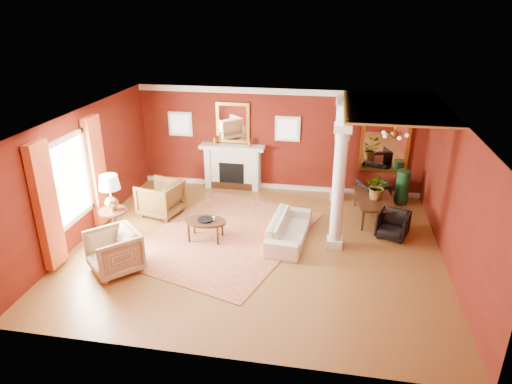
% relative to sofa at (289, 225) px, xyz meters
% --- Properties ---
extents(ground, '(8.00, 8.00, 0.00)m').
position_rel_sofa_xyz_m(ground, '(-0.67, -0.41, -0.38)').
color(ground, brown).
rests_on(ground, ground).
extents(room_shell, '(8.04, 7.04, 2.92)m').
position_rel_sofa_xyz_m(room_shell, '(-0.67, -0.41, 1.64)').
color(room_shell, '#60160D').
rests_on(room_shell, ground).
extents(fireplace, '(1.85, 0.42, 1.29)m').
position_rel_sofa_xyz_m(fireplace, '(-1.97, 2.91, 0.27)').
color(fireplace, white).
rests_on(fireplace, ground).
extents(overmantel_mirror, '(0.95, 0.07, 1.15)m').
position_rel_sofa_xyz_m(overmantel_mirror, '(-1.97, 3.05, 1.52)').
color(overmantel_mirror, gold).
rests_on(overmantel_mirror, fireplace).
extents(flank_window_left, '(0.70, 0.07, 0.70)m').
position_rel_sofa_xyz_m(flank_window_left, '(-3.52, 3.06, 1.42)').
color(flank_window_left, white).
rests_on(flank_window_left, room_shell).
extents(flank_window_right, '(0.70, 0.07, 0.70)m').
position_rel_sofa_xyz_m(flank_window_right, '(-0.42, 3.06, 1.42)').
color(flank_window_right, white).
rests_on(flank_window_right, room_shell).
extents(left_window, '(0.21, 2.55, 2.60)m').
position_rel_sofa_xyz_m(left_window, '(-4.56, -1.01, 1.04)').
color(left_window, white).
rests_on(left_window, room_shell).
extents(column_front, '(0.36, 0.36, 2.80)m').
position_rel_sofa_xyz_m(column_front, '(1.03, -0.11, 1.05)').
color(column_front, white).
rests_on(column_front, ground).
extents(column_back, '(0.36, 0.36, 2.80)m').
position_rel_sofa_xyz_m(column_back, '(1.03, 2.59, 1.05)').
color(column_back, white).
rests_on(column_back, ground).
extents(header_beam, '(0.30, 3.20, 0.32)m').
position_rel_sofa_xyz_m(header_beam, '(1.03, 1.49, 2.24)').
color(header_beam, white).
rests_on(header_beam, column_front).
extents(amber_ceiling, '(2.30, 3.40, 0.04)m').
position_rel_sofa_xyz_m(amber_ceiling, '(2.18, 1.34, 2.49)').
color(amber_ceiling, gold).
rests_on(amber_ceiling, room_shell).
extents(dining_mirror, '(1.30, 0.07, 1.70)m').
position_rel_sofa_xyz_m(dining_mirror, '(2.23, 3.05, 1.17)').
color(dining_mirror, gold).
rests_on(dining_mirror, room_shell).
extents(chandelier, '(0.60, 0.62, 0.75)m').
position_rel_sofa_xyz_m(chandelier, '(2.23, 1.39, 1.87)').
color(chandelier, '#B68C39').
rests_on(chandelier, room_shell).
extents(crown_trim, '(8.00, 0.08, 0.16)m').
position_rel_sofa_xyz_m(crown_trim, '(-0.67, 3.05, 2.44)').
color(crown_trim, white).
rests_on(crown_trim, room_shell).
extents(base_trim, '(8.00, 0.08, 0.12)m').
position_rel_sofa_xyz_m(base_trim, '(-0.67, 3.05, -0.32)').
color(base_trim, white).
rests_on(base_trim, ground).
extents(rug, '(4.38, 5.08, 0.02)m').
position_rel_sofa_xyz_m(rug, '(-1.47, -0.06, -0.37)').
color(rug, maroon).
rests_on(rug, ground).
extents(sofa, '(0.73, 1.99, 0.76)m').
position_rel_sofa_xyz_m(sofa, '(0.00, 0.00, 0.00)').
color(sofa, beige).
rests_on(sofa, ground).
extents(armchair_leopard, '(1.08, 1.12, 0.97)m').
position_rel_sofa_xyz_m(armchair_leopard, '(-3.38, 0.81, 0.11)').
color(armchair_leopard, black).
rests_on(armchair_leopard, ground).
extents(armchair_stripe, '(1.27, 1.27, 0.95)m').
position_rel_sofa_xyz_m(armchair_stripe, '(-3.33, -1.88, 0.10)').
color(armchair_stripe, tan).
rests_on(armchair_stripe, ground).
extents(coffee_table, '(0.96, 0.96, 0.49)m').
position_rel_sofa_xyz_m(coffee_table, '(-1.88, -0.29, 0.06)').
color(coffee_table, '#31190D').
rests_on(coffee_table, ground).
extents(coffee_book, '(0.15, 0.05, 0.21)m').
position_rel_sofa_xyz_m(coffee_book, '(-1.84, -0.22, 0.21)').
color(coffee_book, '#31190D').
rests_on(coffee_book, coffee_table).
extents(side_table, '(0.63, 0.63, 1.57)m').
position_rel_sofa_xyz_m(side_table, '(-3.93, -0.63, 0.68)').
color(side_table, '#31190D').
rests_on(side_table, ground).
extents(dining_table, '(0.70, 1.61, 0.87)m').
position_rel_sofa_xyz_m(dining_table, '(1.99, 1.51, 0.06)').
color(dining_table, '#31190D').
rests_on(dining_table, ground).
extents(dining_chair_near, '(0.83, 0.81, 0.68)m').
position_rel_sofa_xyz_m(dining_chair_near, '(2.34, 0.59, -0.04)').
color(dining_chair_near, black).
rests_on(dining_chair_near, ground).
extents(dining_chair_far, '(0.92, 0.90, 0.73)m').
position_rel_sofa_xyz_m(dining_chair_far, '(1.98, 2.39, -0.01)').
color(dining_chair_far, black).
rests_on(dining_chair_far, ground).
extents(green_urn, '(0.39, 0.39, 0.94)m').
position_rel_sofa_xyz_m(green_urn, '(2.76, 2.59, -0.01)').
color(green_urn, '#133B1D').
rests_on(green_urn, ground).
extents(potted_plant, '(0.65, 0.71, 0.50)m').
position_rel_sofa_xyz_m(potted_plant, '(2.01, 1.48, 0.75)').
color(potted_plant, '#26591E').
rests_on(potted_plant, dining_table).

